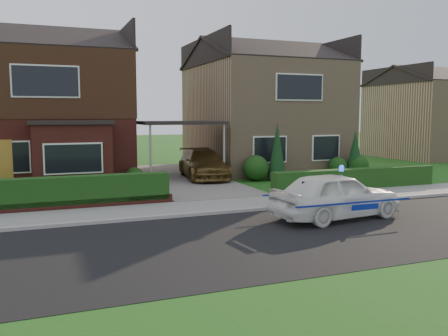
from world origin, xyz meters
name	(u,v)px	position (x,y,z in m)	size (l,w,h in m)	color
ground	(298,234)	(0.00, 0.00, 0.00)	(120.00, 120.00, 0.00)	#184D14
road	(298,234)	(0.00, 0.00, 0.00)	(60.00, 6.00, 0.02)	black
kerb	(249,210)	(0.00, 3.05, 0.06)	(60.00, 0.16, 0.12)	#9E9993
sidewalk	(237,205)	(0.00, 4.10, 0.05)	(60.00, 2.00, 0.10)	slate
driveway	(180,179)	(0.00, 11.00, 0.06)	(3.80, 12.00, 0.12)	#666059
house_left	(45,99)	(-5.78, 13.90, 3.81)	(7.50, 9.53, 7.25)	maroon
house_right	(263,104)	(5.80, 13.99, 3.66)	(7.50, 8.06, 7.25)	tan
carport_link	(180,124)	(0.00, 10.95, 2.66)	(3.80, 3.00, 2.77)	black
dwarf_wall	(54,206)	(-5.80, 5.30, 0.18)	(7.70, 0.25, 0.36)	maroon
hedge_left	(54,211)	(-5.80, 5.45, 0.00)	(7.50, 0.55, 0.90)	#183611
hedge_right	(356,191)	(5.80, 5.35, 0.00)	(7.50, 0.55, 0.80)	#183611
shrub_left_mid	(97,174)	(-4.00, 9.30, 0.66)	(1.32, 1.32, 1.32)	#183611
shrub_left_near	(135,177)	(-2.40, 9.60, 0.42)	(0.84, 0.84, 0.84)	#183611
shrub_right_near	(256,168)	(3.20, 9.40, 0.60)	(1.20, 1.20, 1.20)	#183611
shrub_right_mid	(338,166)	(7.80, 9.50, 0.48)	(0.96, 0.96, 0.96)	#183611
shrub_right_far	(358,165)	(8.80, 9.20, 0.54)	(1.08, 1.08, 1.08)	#183611
conifer_a	(277,153)	(4.20, 9.20, 1.30)	(0.90, 0.90, 2.60)	black
conifer_b	(355,154)	(8.60, 9.20, 1.10)	(0.90, 0.90, 2.20)	black
neighbour_right	(429,121)	(20.00, 16.00, 2.60)	(6.50, 7.00, 5.20)	tan
police_car	(336,196)	(1.96, 1.20, 0.70)	(3.75, 4.25, 1.55)	white
driveway_car	(203,164)	(1.00, 10.47, 0.78)	(1.84, 4.54, 1.32)	brown
potted_plant_b	(27,192)	(-6.64, 7.79, 0.33)	(0.36, 0.29, 0.66)	gray
potted_plant_c	(82,190)	(-4.77, 7.38, 0.34)	(0.38, 0.38, 0.69)	gray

